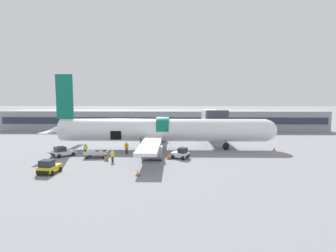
{
  "coord_description": "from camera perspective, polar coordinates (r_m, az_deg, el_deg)",
  "views": [
    {
      "loc": [
        2.74,
        -35.46,
        8.36
      ],
      "look_at": [
        1.82,
        5.0,
        4.1
      ],
      "focal_mm": 28.0,
      "sensor_mm": 36.0,
      "label": 1
    }
  ],
  "objects": [
    {
      "name": "baggage_cart_loading",
      "position": [
        38.68,
        -15.12,
        -5.85
      ],
      "size": [
        4.21,
        2.36,
        1.13
      ],
      "color": "#B7BABF",
      "rests_on": "ground_plane"
    },
    {
      "name": "safety_cone_engine_left",
      "position": [
        29.08,
        -6.63,
        -10.13
      ],
      "size": [
        0.48,
        0.48,
        0.63
      ],
      "color": "black",
      "rests_on": "ground_plane"
    },
    {
      "name": "safety_cone_nose",
      "position": [
        45.75,
        22.08,
        -4.62
      ],
      "size": [
        0.51,
        0.51,
        0.58
      ],
      "color": "black",
      "rests_on": "ground_plane"
    },
    {
      "name": "ground_crew_driver",
      "position": [
        40.15,
        -9.01,
        -4.68
      ],
      "size": [
        0.64,
        0.51,
        1.82
      ],
      "color": "#2D2D33",
      "rests_on": "ground_plane"
    },
    {
      "name": "baggage_tug_rear",
      "position": [
        32.47,
        -24.54,
        -8.22
      ],
      "size": [
        2.28,
        2.73,
        1.59
      ],
      "color": "yellow",
      "rests_on": "ground_plane"
    },
    {
      "name": "ground_plane",
      "position": [
        36.54,
        -3.06,
        -7.22
      ],
      "size": [
        500.0,
        500.0,
        0.0
      ],
      "primitive_type": "plane",
      "color": "gray"
    },
    {
      "name": "ground_crew_loader_a",
      "position": [
        35.36,
        -11.99,
        -6.41
      ],
      "size": [
        0.55,
        0.45,
        1.59
      ],
      "color": "#2D2D33",
      "rests_on": "ground_plane"
    },
    {
      "name": "jet_bridge_stub",
      "position": [
        50.06,
        9.77,
        1.61
      ],
      "size": [
        3.75,
        12.16,
        6.35
      ],
      "color": "#4C4C51",
      "rests_on": "ground_plane"
    },
    {
      "name": "safety_cone_wingtip",
      "position": [
        36.46,
        0.26,
        -6.64
      ],
      "size": [
        0.64,
        0.64,
        0.79
      ],
      "color": "black",
      "rests_on": "ground_plane"
    },
    {
      "name": "airplane",
      "position": [
        42.86,
        -1.77,
        -0.98
      ],
      "size": [
        37.28,
        29.18,
        12.26
      ],
      "color": "white",
      "rests_on": "ground_plane"
    },
    {
      "name": "terminal_strip",
      "position": [
        71.19,
        -0.91,
        1.35
      ],
      "size": [
        83.26,
        11.62,
        5.12
      ],
      "color": "gray",
      "rests_on": "ground_plane"
    },
    {
      "name": "suitcase_on_tarmac_upright",
      "position": [
        36.53,
        -13.28,
        -6.88
      ],
      "size": [
        0.52,
        0.42,
        0.72
      ],
      "color": "olive",
      "rests_on": "ground_plane"
    },
    {
      "name": "ground_crew_loader_b",
      "position": [
        41.18,
        -17.5,
        -4.75
      ],
      "size": [
        0.57,
        0.49,
        1.65
      ],
      "color": "#2D2D33",
      "rests_on": "ground_plane"
    },
    {
      "name": "baggage_tug_lead",
      "position": [
        41.14,
        -21.92,
        -5.25
      ],
      "size": [
        3.36,
        3.34,
        1.43
      ],
      "color": "silver",
      "rests_on": "ground_plane"
    },
    {
      "name": "baggage_tug_mid",
      "position": [
        36.85,
        2.79,
        -6.08
      ],
      "size": [
        2.76,
        2.51,
        1.53
      ],
      "color": "white",
      "rests_on": "ground_plane"
    }
  ]
}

